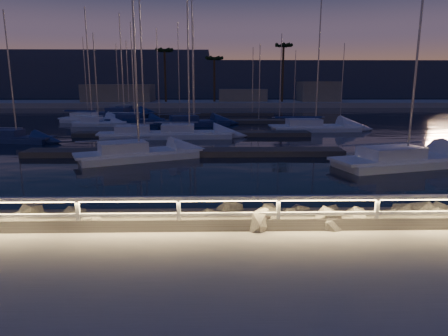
{
  "coord_description": "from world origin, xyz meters",
  "views": [
    {
      "loc": [
        2.11,
        -11.43,
        4.39
      ],
      "look_at": [
        2.45,
        4.0,
        1.06
      ],
      "focal_mm": 32.0,
      "sensor_mm": 36.0,
      "label": 1
    }
  ],
  "objects_px": {
    "sailboat_a": "(15,137)",
    "sailboat_c": "(142,134)",
    "guard_rail": "(143,206)",
    "sailboat_j": "(91,119)",
    "sailboat_h": "(313,127)",
    "sailboat_m": "(128,110)",
    "sailboat_k": "(192,122)",
    "sailboat_i": "(133,120)",
    "sailboat_n": "(123,113)",
    "sailboat_d": "(403,159)",
    "sailboat_f": "(187,133)",
    "sailboat_e": "(97,123)",
    "sailboat_b": "(136,153)"
  },
  "relations": [
    {
      "from": "sailboat_n",
      "to": "sailboat_d",
      "type": "bearing_deg",
      "value": -37.18
    },
    {
      "from": "guard_rail",
      "to": "sailboat_a",
      "type": "distance_m",
      "value": 26.81
    },
    {
      "from": "sailboat_h",
      "to": "sailboat_j",
      "type": "bearing_deg",
      "value": 157.34
    },
    {
      "from": "sailboat_d",
      "to": "sailboat_f",
      "type": "relative_size",
      "value": 1.16
    },
    {
      "from": "sailboat_k",
      "to": "sailboat_m",
      "type": "xyz_separation_m",
      "value": [
        -11.54,
        19.96,
        -0.02
      ]
    },
    {
      "from": "sailboat_k",
      "to": "sailboat_d",
      "type": "bearing_deg",
      "value": -75.11
    },
    {
      "from": "guard_rail",
      "to": "sailboat_f",
      "type": "bearing_deg",
      "value": 90.87
    },
    {
      "from": "sailboat_m",
      "to": "sailboat_n",
      "type": "xyz_separation_m",
      "value": [
        0.74,
        -7.18,
        0.05
      ]
    },
    {
      "from": "sailboat_k",
      "to": "sailboat_n",
      "type": "relative_size",
      "value": 1.0
    },
    {
      "from": "sailboat_h",
      "to": "sailboat_e",
      "type": "bearing_deg",
      "value": 165.13
    },
    {
      "from": "sailboat_b",
      "to": "sailboat_c",
      "type": "relative_size",
      "value": 0.99
    },
    {
      "from": "sailboat_h",
      "to": "sailboat_m",
      "type": "distance_m",
      "value": 35.06
    },
    {
      "from": "guard_rail",
      "to": "sailboat_h",
      "type": "bearing_deg",
      "value": 67.46
    },
    {
      "from": "sailboat_h",
      "to": "sailboat_m",
      "type": "xyz_separation_m",
      "value": [
        -24.42,
        25.16,
        -0.03
      ]
    },
    {
      "from": "sailboat_h",
      "to": "sailboat_n",
      "type": "height_order",
      "value": "sailboat_h"
    },
    {
      "from": "sailboat_c",
      "to": "sailboat_m",
      "type": "distance_m",
      "value": 31.36
    },
    {
      "from": "sailboat_d",
      "to": "sailboat_i",
      "type": "bearing_deg",
      "value": 113.8
    },
    {
      "from": "guard_rail",
      "to": "sailboat_j",
      "type": "height_order",
      "value": "sailboat_j"
    },
    {
      "from": "sailboat_b",
      "to": "sailboat_i",
      "type": "relative_size",
      "value": 1.16
    },
    {
      "from": "sailboat_k",
      "to": "sailboat_h",
      "type": "bearing_deg",
      "value": -38.57
    },
    {
      "from": "sailboat_e",
      "to": "sailboat_f",
      "type": "distance_m",
      "value": 15.06
    },
    {
      "from": "guard_rail",
      "to": "sailboat_h",
      "type": "height_order",
      "value": "sailboat_h"
    },
    {
      "from": "sailboat_c",
      "to": "sailboat_k",
      "type": "relative_size",
      "value": 0.96
    },
    {
      "from": "sailboat_j",
      "to": "sailboat_n",
      "type": "height_order",
      "value": "sailboat_n"
    },
    {
      "from": "sailboat_h",
      "to": "sailboat_n",
      "type": "bearing_deg",
      "value": 140.35
    },
    {
      "from": "sailboat_d",
      "to": "sailboat_e",
      "type": "relative_size",
      "value": 1.55
    },
    {
      "from": "sailboat_e",
      "to": "sailboat_k",
      "type": "height_order",
      "value": "sailboat_k"
    },
    {
      "from": "sailboat_i",
      "to": "sailboat_k",
      "type": "distance_m",
      "value": 7.79
    },
    {
      "from": "sailboat_k",
      "to": "sailboat_i",
      "type": "bearing_deg",
      "value": 142.37
    },
    {
      "from": "sailboat_i",
      "to": "sailboat_j",
      "type": "height_order",
      "value": "sailboat_j"
    },
    {
      "from": "sailboat_a",
      "to": "sailboat_c",
      "type": "xyz_separation_m",
      "value": [
        10.31,
        2.08,
        0.03
      ]
    },
    {
      "from": "sailboat_b",
      "to": "sailboat_c",
      "type": "xyz_separation_m",
      "value": [
        -1.4,
        10.15,
        -0.02
      ]
    },
    {
      "from": "sailboat_e",
      "to": "sailboat_j",
      "type": "relative_size",
      "value": 0.75
    },
    {
      "from": "sailboat_h",
      "to": "sailboat_k",
      "type": "height_order",
      "value": "sailboat_h"
    },
    {
      "from": "guard_rail",
      "to": "sailboat_b",
      "type": "distance_m",
      "value": 14.66
    },
    {
      "from": "sailboat_i",
      "to": "sailboat_e",
      "type": "bearing_deg",
      "value": -138.21
    },
    {
      "from": "sailboat_f",
      "to": "sailboat_a",
      "type": "bearing_deg",
      "value": -173.6
    },
    {
      "from": "sailboat_j",
      "to": "sailboat_d",
      "type": "bearing_deg",
      "value": -34.69
    },
    {
      "from": "sailboat_b",
      "to": "sailboat_d",
      "type": "xyz_separation_m",
      "value": [
        16.54,
        -2.39,
        0.0
      ]
    },
    {
      "from": "sailboat_m",
      "to": "sailboat_f",
      "type": "bearing_deg",
      "value": -65.55
    },
    {
      "from": "sailboat_e",
      "to": "sailboat_d",
      "type": "bearing_deg",
      "value": -37.47
    },
    {
      "from": "sailboat_h",
      "to": "sailboat_j",
      "type": "distance_m",
      "value": 27.51
    },
    {
      "from": "sailboat_d",
      "to": "sailboat_a",
      "type": "bearing_deg",
      "value": 143.83
    },
    {
      "from": "sailboat_c",
      "to": "sailboat_d",
      "type": "relative_size",
      "value": 0.87
    },
    {
      "from": "sailboat_a",
      "to": "sailboat_d",
      "type": "distance_m",
      "value": 30.12
    },
    {
      "from": "sailboat_d",
      "to": "guard_rail",
      "type": "bearing_deg",
      "value": -154.44
    },
    {
      "from": "sailboat_a",
      "to": "sailboat_k",
      "type": "distance_m",
      "value": 18.9
    },
    {
      "from": "sailboat_c",
      "to": "sailboat_k",
      "type": "distance_m",
      "value": 11.13
    },
    {
      "from": "sailboat_i",
      "to": "sailboat_n",
      "type": "bearing_deg",
      "value": 113.78
    },
    {
      "from": "sailboat_b",
      "to": "sailboat_c",
      "type": "distance_m",
      "value": 10.25
    }
  ]
}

